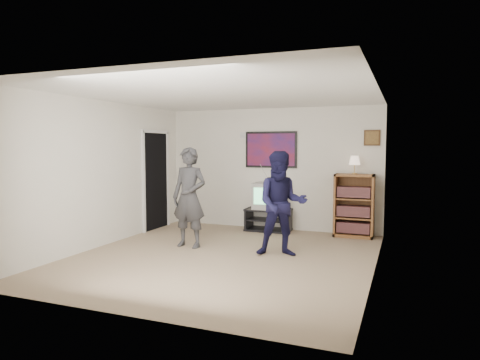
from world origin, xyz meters
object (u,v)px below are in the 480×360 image
Objects in this scene: media_stand at (268,220)px; crt_television at (270,196)px; person_tall at (189,197)px; person_short at (282,204)px; bookshelf at (354,205)px.

crt_television is (0.03, 0.00, 0.49)m from media_stand.
media_stand is at bearing 68.13° from person_tall.
person_short is at bearing -70.68° from crt_television.
crt_television is 0.52× the size of bookshelf.
media_stand is at bearing 95.66° from person_short.
person_short reaches higher than crt_television.
crt_television reaches higher than media_stand.
person_short is at bearing -67.12° from media_stand.
person_tall is at bearing -143.41° from bookshelf.
bookshelf is (1.69, 0.05, 0.37)m from media_stand.
person_tall is at bearing 162.11° from person_short.
person_tall is (-0.86, -1.82, 0.13)m from crt_television.
person_tall reaches higher than crt_television.
crt_television is 1.67m from bookshelf.
person_short is (-0.90, -1.88, 0.23)m from bookshelf.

